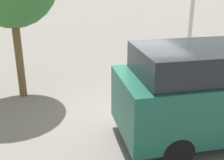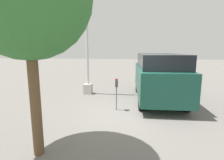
{
  "view_description": "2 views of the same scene",
  "coord_description": "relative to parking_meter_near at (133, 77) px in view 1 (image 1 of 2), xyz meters",
  "views": [
    {
      "loc": [
        -1.68,
        -6.77,
        3.66
      ],
      "look_at": [
        -0.38,
        -0.02,
        1.1
      ],
      "focal_mm": 45.0,
      "sensor_mm": 36.0,
      "label": 1
    },
    {
      "loc": [
        -6.49,
        -0.14,
        2.44
      ],
      "look_at": [
        -0.06,
        0.62,
        1.31
      ],
      "focal_mm": 28.0,
      "sensor_mm": 36.0,
      "label": 2
    }
  ],
  "objects": [
    {
      "name": "parking_meter_near",
      "position": [
        0.0,
        0.0,
        0.0
      ],
      "size": [
        0.22,
        0.14,
        1.31
      ],
      "rotation": [
        0.0,
        0.0,
        0.17
      ],
      "color": "gray",
      "rests_on": "ground"
    },
    {
      "name": "ground_plane",
      "position": [
        -0.34,
        -0.49,
        -0.97
      ],
      "size": [
        80.0,
        80.0,
        0.0
      ],
      "primitive_type": "plane",
      "color": "slate"
    },
    {
      "name": "lamp_post",
      "position": [
        2.52,
        1.83,
        1.02
      ],
      "size": [
        0.44,
        0.44,
        6.48
      ],
      "color": "beige",
      "rests_on": "ground"
    }
  ]
}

